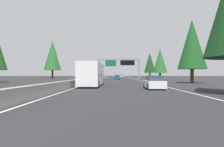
# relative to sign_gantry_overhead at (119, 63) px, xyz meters

# --- Properties ---
(ground_plane) EXTENTS (320.00, 320.00, 0.00)m
(ground_plane) POSITION_rel_sign_gantry_overhead_xyz_m (6.14, 6.04, -5.02)
(ground_plane) COLOR #262628
(median_barrier) EXTENTS (180.00, 0.56, 0.90)m
(median_barrier) POSITION_rel_sign_gantry_overhead_xyz_m (26.14, 6.34, -4.57)
(median_barrier) COLOR gray
(median_barrier) RESTS_ON ground
(shoulder_stripe_right) EXTENTS (160.00, 0.16, 0.01)m
(shoulder_stripe_right) POSITION_rel_sign_gantry_overhead_xyz_m (16.14, -5.48, -5.02)
(shoulder_stripe_right) COLOR silver
(shoulder_stripe_right) RESTS_ON ground
(shoulder_stripe_median) EXTENTS (160.00, 0.16, 0.01)m
(shoulder_stripe_median) POSITION_rel_sign_gantry_overhead_xyz_m (16.14, 5.79, -5.02)
(shoulder_stripe_median) COLOR silver
(shoulder_stripe_median) RESTS_ON ground
(sign_gantry_overhead) EXTENTS (0.50, 12.68, 6.31)m
(sign_gantry_overhead) POSITION_rel_sign_gantry_overhead_xyz_m (0.00, 0.00, 0.00)
(sign_gantry_overhead) COLOR gray
(sign_gantry_overhead) RESTS_ON ground
(sedan_near_right) EXTENTS (4.40, 1.80, 1.47)m
(sedan_near_right) POSITION_rel_sign_gantry_overhead_xyz_m (-36.76, -3.21, -4.34)
(sedan_near_right) COLOR white
(sedan_near_right) RESTS_ON ground
(bus_near_center) EXTENTS (11.50, 2.55, 3.10)m
(bus_near_center) POSITION_rel_sign_gantry_overhead_xyz_m (-30.86, 4.22, -3.30)
(bus_near_center) COLOR white
(bus_near_center) RESTS_ON ground
(sedan_distant_a) EXTENTS (4.40, 1.80, 1.47)m
(sedan_distant_a) POSITION_rel_sign_gantry_overhead_xyz_m (6.81, 0.52, -4.34)
(sedan_distant_a) COLOR #1E4793
(sedan_distant_a) RESTS_ON ground
(sedan_far_center) EXTENTS (4.40, 1.80, 1.47)m
(sedan_far_center) POSITION_rel_sign_gantry_overhead_xyz_m (61.75, -2.75, -4.34)
(sedan_far_center) COLOR silver
(sedan_far_center) RESTS_ON ground
(oncoming_near) EXTENTS (5.60, 2.00, 1.86)m
(oncoming_near) POSITION_rel_sign_gantry_overhead_xyz_m (22.85, 9.07, -4.11)
(oncoming_near) COLOR #AD931E
(oncoming_near) RESTS_ON ground
(conifer_right_near) EXTENTS (5.22, 5.22, 11.86)m
(conifer_right_near) POSITION_rel_sign_gantry_overhead_xyz_m (-21.59, -13.22, 2.19)
(conifer_right_near) COLOR #4C3823
(conifer_right_near) RESTS_ON ground
(conifer_right_mid) EXTENTS (4.17, 4.17, 9.47)m
(conifer_right_mid) POSITION_rel_sign_gantry_overhead_xyz_m (1.31, -12.46, 0.73)
(conifer_right_mid) COLOR #4C3823
(conifer_right_mid) RESTS_ON ground
(conifer_right_far) EXTENTS (4.65, 4.65, 10.57)m
(conifer_right_far) POSITION_rel_sign_gantry_overhead_xyz_m (23.36, -13.18, 1.40)
(conifer_right_far) COLOR #4C3823
(conifer_right_far) RESTS_ON ground
(conifer_left_mid) EXTENTS (6.81, 6.81, 15.49)m
(conifer_left_mid) POSITION_rel_sign_gantry_overhead_xyz_m (21.60, 26.69, 4.40)
(conifer_left_mid) COLOR #4C3823
(conifer_left_mid) RESTS_ON ground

